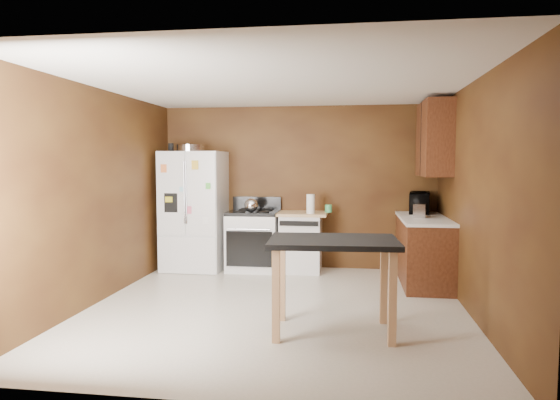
% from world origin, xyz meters
% --- Properties ---
extents(floor, '(4.50, 4.50, 0.00)m').
position_xyz_m(floor, '(0.00, 0.00, 0.00)').
color(floor, beige).
rests_on(floor, ground).
extents(ceiling, '(4.50, 4.50, 0.00)m').
position_xyz_m(ceiling, '(0.00, 0.00, 2.50)').
color(ceiling, white).
rests_on(ceiling, ground).
extents(wall_back, '(4.20, 0.00, 4.20)m').
position_xyz_m(wall_back, '(0.00, 2.25, 1.25)').
color(wall_back, brown).
rests_on(wall_back, ground).
extents(wall_front, '(4.20, 0.00, 4.20)m').
position_xyz_m(wall_front, '(0.00, -2.25, 1.25)').
color(wall_front, brown).
rests_on(wall_front, ground).
extents(wall_left, '(0.00, 4.50, 4.50)m').
position_xyz_m(wall_left, '(-2.10, 0.00, 1.25)').
color(wall_left, brown).
rests_on(wall_left, ground).
extents(wall_right, '(0.00, 4.50, 4.50)m').
position_xyz_m(wall_right, '(2.10, 0.00, 1.25)').
color(wall_right, brown).
rests_on(wall_right, ground).
extents(roasting_pan, '(0.41, 0.41, 0.10)m').
position_xyz_m(roasting_pan, '(-1.60, 1.87, 1.85)').
color(roasting_pan, silver).
rests_on(roasting_pan, refrigerator).
extents(pen_cup, '(0.08, 0.08, 0.12)m').
position_xyz_m(pen_cup, '(-1.88, 1.79, 1.86)').
color(pen_cup, black).
rests_on(pen_cup, refrigerator).
extents(kettle, '(0.20, 0.20, 0.20)m').
position_xyz_m(kettle, '(-0.64, 1.77, 1.00)').
color(kettle, silver).
rests_on(kettle, gas_range).
extents(paper_towel, '(0.14, 0.14, 0.28)m').
position_xyz_m(paper_towel, '(0.24, 1.81, 1.03)').
color(paper_towel, white).
rests_on(paper_towel, dishwasher).
extents(green_canister, '(0.14, 0.14, 0.11)m').
position_xyz_m(green_canister, '(0.49, 2.01, 0.95)').
color(green_canister, '#44B365').
rests_on(green_canister, dishwasher).
extents(toaster, '(0.20, 0.28, 0.18)m').
position_xyz_m(toaster, '(1.73, 1.42, 0.99)').
color(toaster, silver).
rests_on(toaster, right_cabinets).
extents(microwave, '(0.42, 0.56, 0.28)m').
position_xyz_m(microwave, '(1.81, 1.98, 1.04)').
color(microwave, black).
rests_on(microwave, right_cabinets).
extents(refrigerator, '(0.90, 0.80, 1.80)m').
position_xyz_m(refrigerator, '(-1.55, 1.86, 0.90)').
color(refrigerator, white).
rests_on(refrigerator, ground).
extents(gas_range, '(0.76, 0.68, 1.10)m').
position_xyz_m(gas_range, '(-0.64, 1.92, 0.46)').
color(gas_range, white).
rests_on(gas_range, ground).
extents(dishwasher, '(0.78, 0.63, 0.89)m').
position_xyz_m(dishwasher, '(0.08, 1.95, 0.45)').
color(dishwasher, white).
rests_on(dishwasher, ground).
extents(right_cabinets, '(0.63, 1.58, 2.45)m').
position_xyz_m(right_cabinets, '(1.84, 1.48, 0.91)').
color(right_cabinets, brown).
rests_on(right_cabinets, ground).
extents(island, '(1.26, 0.88, 0.91)m').
position_xyz_m(island, '(0.66, -0.71, 0.77)').
color(island, black).
rests_on(island, ground).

